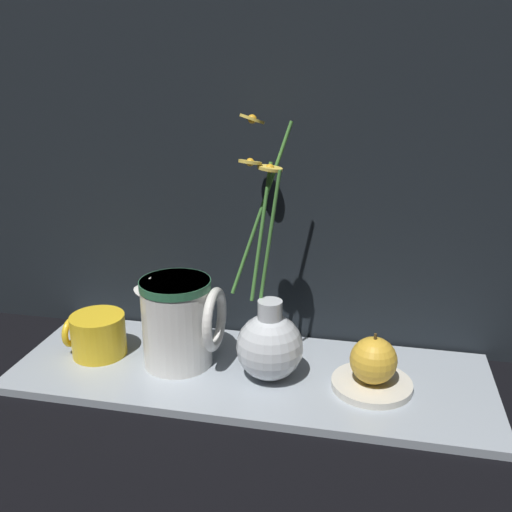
# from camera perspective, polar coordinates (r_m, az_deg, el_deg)

# --- Properties ---
(ground_plane) EXTENTS (6.00, 6.00, 0.00)m
(ground_plane) POSITION_cam_1_polar(r_m,az_deg,el_deg) (0.86, -0.63, -12.00)
(ground_plane) COLOR black
(shelf) EXTENTS (0.70, 0.24, 0.01)m
(shelf) POSITION_cam_1_polar(r_m,az_deg,el_deg) (0.86, -0.64, -11.66)
(shelf) COLOR #9EA8B2
(shelf) RESTS_ON ground_plane
(vase_with_flowers) EXTENTS (0.11, 0.15, 0.36)m
(vase_with_flowers) POSITION_cam_1_polar(r_m,az_deg,el_deg) (0.81, 1.34, -8.37)
(vase_with_flowers) COLOR silver
(vase_with_flowers) RESTS_ON shelf
(yellow_mug) EXTENTS (0.09, 0.08, 0.06)m
(yellow_mug) POSITION_cam_1_polar(r_m,az_deg,el_deg) (0.91, -15.70, -7.71)
(yellow_mug) COLOR yellow
(yellow_mug) RESTS_ON shelf
(ceramic_pitcher) EXTENTS (0.13, 0.10, 0.14)m
(ceramic_pitcher) POSITION_cam_1_polar(r_m,az_deg,el_deg) (0.85, -7.65, -6.16)
(ceramic_pitcher) COLOR white
(ceramic_pitcher) RESTS_ON shelf
(saucer_plate) EXTENTS (0.11, 0.11, 0.01)m
(saucer_plate) POSITION_cam_1_polar(r_m,az_deg,el_deg) (0.83, 11.49, -12.46)
(saucer_plate) COLOR silver
(saucer_plate) RESTS_ON shelf
(orange_fruit) EXTENTS (0.07, 0.07, 0.07)m
(orange_fruit) POSITION_cam_1_polar(r_m,az_deg,el_deg) (0.81, 11.66, -10.18)
(orange_fruit) COLOR gold
(orange_fruit) RESTS_ON saucer_plate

